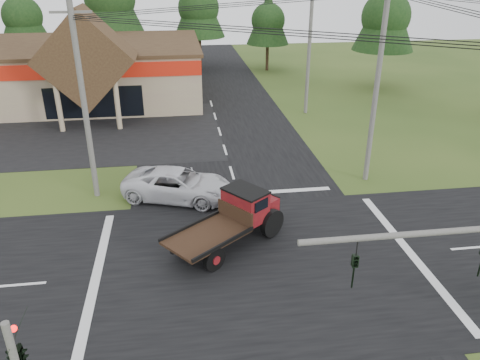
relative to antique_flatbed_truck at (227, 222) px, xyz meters
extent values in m
plane|color=#324A1A|center=(1.21, -1.83, -1.26)|extent=(120.00, 120.00, 0.00)
cube|color=black|center=(1.21, -1.83, -1.25)|extent=(12.00, 120.00, 0.02)
cube|color=black|center=(1.21, -1.83, -1.25)|extent=(120.00, 12.00, 0.02)
cube|color=black|center=(-12.79, 17.17, -1.25)|extent=(28.00, 14.00, 0.02)
cube|color=tan|center=(-14.79, 28.17, 1.24)|extent=(30.00, 15.00, 5.00)
cube|color=#3C2618|center=(-14.79, 28.17, 3.79)|extent=(30.40, 15.40, 0.30)
cube|color=#A61B0C|center=(-14.79, 20.62, 2.84)|extent=(30.00, 0.12, 1.20)
cube|color=#3C2618|center=(-8.79, 19.67, 4.04)|extent=(7.78, 4.00, 7.78)
cylinder|color=tan|center=(-10.99, 17.97, 0.74)|extent=(0.40, 0.40, 4.00)
cylinder|color=tan|center=(-6.59, 17.97, 0.74)|extent=(0.40, 0.40, 4.00)
cube|color=black|center=(-8.79, 20.65, 0.24)|extent=(8.00, 0.08, 2.60)
cylinder|color=#595651|center=(4.71, -9.33, 4.74)|extent=(8.00, 0.16, 0.16)
imported|color=black|center=(2.21, -9.33, 3.74)|extent=(0.16, 0.20, 1.00)
imported|color=black|center=(-6.29, -9.13, 2.44)|extent=(0.53, 2.48, 1.00)
sphere|color=#FF0C0C|center=(-6.29, -8.98, 2.64)|extent=(0.18, 0.18, 0.18)
cylinder|color=#595651|center=(-6.79, 6.17, 3.99)|extent=(0.30, 0.30, 10.50)
cube|color=#595651|center=(-6.79, 6.17, 8.64)|extent=(2.00, 0.12, 0.12)
cylinder|color=#595651|center=(9.21, 6.17, 4.49)|extent=(0.30, 0.30, 11.50)
cylinder|color=#595651|center=(9.21, 20.17, 4.34)|extent=(0.30, 0.30, 11.20)
cylinder|color=#332316|center=(-18.79, 40.17, 0.49)|extent=(0.36, 0.36, 3.50)
cone|color=black|center=(-18.79, 40.17, 5.54)|extent=(5.60, 5.60, 6.60)
sphere|color=black|center=(-18.79, 40.17, 5.24)|extent=(4.40, 4.40, 4.40)
cylinder|color=#332316|center=(-8.79, 39.17, 1.01)|extent=(0.36, 0.36, 4.55)
cylinder|color=#332316|center=(1.21, 40.17, 0.66)|extent=(0.36, 0.36, 3.85)
cone|color=black|center=(1.21, 40.17, 6.22)|extent=(6.16, 6.16, 7.26)
sphere|color=black|center=(1.21, 40.17, 5.89)|extent=(4.84, 4.84, 4.84)
cylinder|color=#332316|center=(9.21, 38.17, 0.31)|extent=(0.36, 0.36, 3.15)
cone|color=black|center=(9.21, 38.17, 4.86)|extent=(5.04, 5.04, 5.94)
sphere|color=black|center=(9.21, 38.17, 4.59)|extent=(3.96, 3.96, 3.96)
cylinder|color=#332316|center=(19.21, 28.17, 0.66)|extent=(0.36, 0.36, 3.85)
cone|color=black|center=(19.21, 28.17, 6.22)|extent=(6.16, 6.16, 7.26)
sphere|color=black|center=(19.21, 28.17, 5.89)|extent=(4.84, 4.84, 4.84)
imported|color=silver|center=(-2.17, 5.19, -0.42)|extent=(6.65, 4.65, 1.69)
camera|label=1|loc=(-1.97, -18.53, 10.84)|focal=35.00mm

